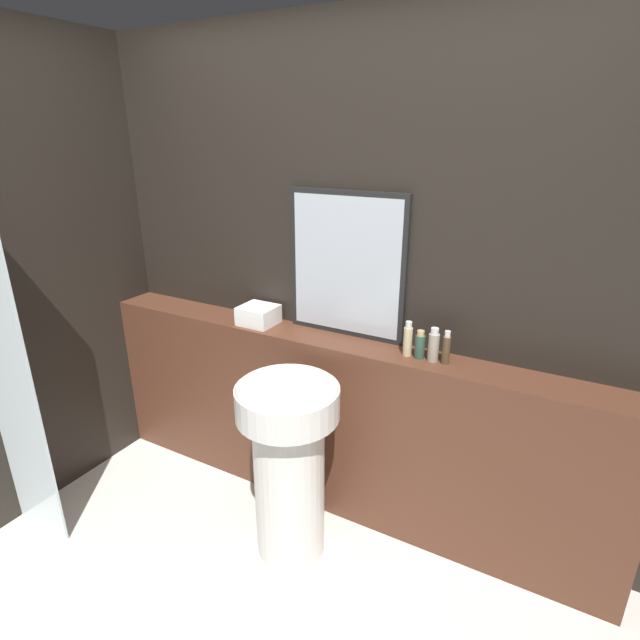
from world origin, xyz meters
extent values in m
cube|color=black|center=(0.00, 1.40, 1.25)|extent=(8.00, 0.06, 2.50)
cube|color=#512D1E|center=(0.00, 1.25, 0.50)|extent=(2.88, 0.24, 0.99)
cylinder|color=silver|center=(-0.02, 0.82, 0.38)|extent=(0.34, 0.34, 0.76)
cylinder|color=silver|center=(-0.02, 0.82, 0.84)|extent=(0.48, 0.48, 0.15)
torus|color=silver|center=(-0.02, 0.82, 0.91)|extent=(0.46, 0.46, 0.02)
cube|color=black|center=(0.01, 1.35, 1.36)|extent=(0.63, 0.03, 0.73)
cube|color=#B2BCC6|center=(0.01, 1.34, 1.36)|extent=(0.58, 0.02, 0.68)
cube|color=white|center=(-0.47, 1.25, 1.04)|extent=(0.19, 0.18, 0.10)
cylinder|color=#C6B284|center=(0.38, 1.25, 1.06)|extent=(0.04, 0.04, 0.14)
cylinder|color=silver|center=(0.38, 1.25, 1.14)|extent=(0.03, 0.03, 0.03)
cylinder|color=#2D4C3D|center=(0.44, 1.25, 1.05)|extent=(0.05, 0.05, 0.11)
cylinder|color=tan|center=(0.44, 1.25, 1.11)|extent=(0.03, 0.03, 0.02)
cylinder|color=gray|center=(0.50, 1.25, 1.06)|extent=(0.05, 0.05, 0.13)
cylinder|color=silver|center=(0.50, 1.25, 1.14)|extent=(0.04, 0.04, 0.03)
cylinder|color=#4C3823|center=(0.56, 1.25, 1.05)|extent=(0.04, 0.04, 0.13)
cylinder|color=silver|center=(0.56, 1.25, 1.13)|extent=(0.03, 0.03, 0.03)
cube|color=silver|center=(-1.25, 0.30, 0.91)|extent=(0.38, 0.01, 1.83)
camera|label=1|loc=(1.06, -0.83, 1.98)|focal=28.00mm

